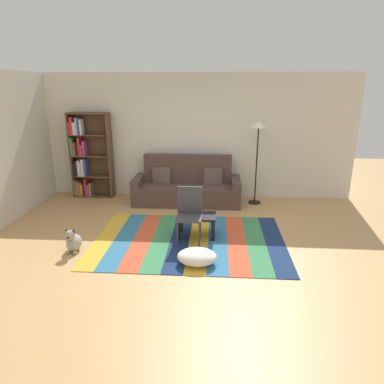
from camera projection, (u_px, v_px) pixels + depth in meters
name	position (u px, v px, depth m)	size (l,w,h in m)	color
ground_plane	(189.00, 243.00, 5.58)	(14.00, 14.00, 0.00)	tan
back_wall	(198.00, 137.00, 7.60)	(6.80, 0.10, 2.70)	silver
left_wall	(1.00, 149.00, 6.11)	(0.10, 5.50, 2.70)	beige
rug	(189.00, 240.00, 5.66)	(3.09, 2.19, 0.01)	gold
couch	(187.00, 187.00, 7.42)	(2.26, 0.80, 1.00)	#4C3833
bookshelf	(87.00, 158.00, 7.67)	(0.90, 0.28, 1.88)	brown
coffee_table	(196.00, 219.00, 5.74)	(0.64, 0.42, 0.37)	black
pouf	(197.00, 257.00, 4.88)	(0.56, 0.44, 0.22)	white
dog	(73.00, 241.00, 5.26)	(0.22, 0.35, 0.40)	#9E998E
standing_lamp	(258.00, 135.00, 7.03)	(0.32, 0.32, 1.76)	black
tv_remote	(194.00, 214.00, 5.74)	(0.04, 0.15, 0.02)	black
folding_chair	(189.00, 210.00, 5.50)	(0.40, 0.40, 0.90)	#38383D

